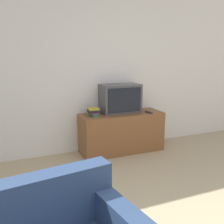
# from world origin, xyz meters

# --- Properties ---
(wall_back) EXTENTS (9.00, 0.06, 2.60)m
(wall_back) POSITION_xyz_m (0.00, 3.03, 1.30)
(wall_back) COLOR white
(wall_back) RESTS_ON ground_plane
(tv_stand) EXTENTS (1.36, 0.49, 0.65)m
(tv_stand) POSITION_xyz_m (0.62, 2.74, 0.32)
(tv_stand) COLOR brown
(tv_stand) RESTS_ON ground_plane
(television) EXTENTS (0.64, 0.35, 0.47)m
(television) POSITION_xyz_m (0.62, 2.81, 0.88)
(television) COLOR #4C4C51
(television) RESTS_ON tv_stand
(book_stack) EXTENTS (0.18, 0.24, 0.12)m
(book_stack) POSITION_xyz_m (0.14, 2.75, 0.71)
(book_stack) COLOR #2D753D
(book_stack) RESTS_ON tv_stand
(remote_on_stand) EXTENTS (0.07, 0.15, 0.02)m
(remote_on_stand) POSITION_xyz_m (1.03, 2.59, 0.66)
(remote_on_stand) COLOR #2D2D2D
(remote_on_stand) RESTS_ON tv_stand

